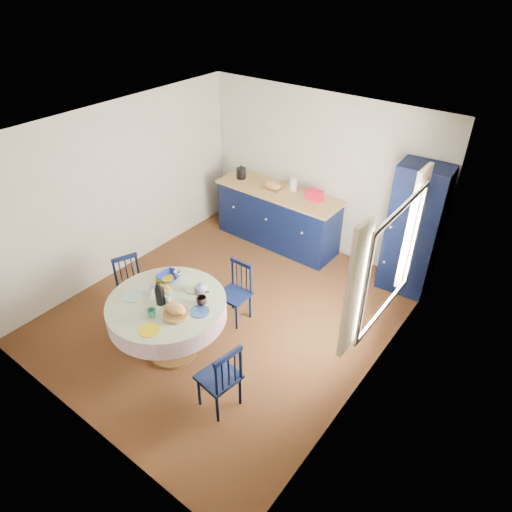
{
  "coord_description": "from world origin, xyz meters",
  "views": [
    {
      "loc": [
        3.18,
        -3.56,
        4.14
      ],
      "look_at": [
        0.32,
        0.2,
        0.95
      ],
      "focal_mm": 32.0,
      "sensor_mm": 36.0,
      "label": 1
    }
  ],
  "objects_px": {
    "chair_far": "(236,292)",
    "mug_a": "(151,290)",
    "pantry_cabinet": "(413,231)",
    "chair_right": "(221,377)",
    "mug_d": "(178,274)",
    "chair_left": "(132,286)",
    "mug_c": "(202,301)",
    "mug_b": "(152,313)",
    "kitchen_counter": "(277,216)",
    "cobalt_bowl": "(169,277)",
    "dining_table": "(168,310)"
  },
  "relations": [
    {
      "from": "chair_far",
      "to": "mug_a",
      "type": "distance_m",
      "value": 1.17
    },
    {
      "from": "pantry_cabinet",
      "to": "chair_right",
      "type": "height_order",
      "value": "pantry_cabinet"
    },
    {
      "from": "mug_d",
      "to": "chair_left",
      "type": "bearing_deg",
      "value": -168.4
    },
    {
      "from": "chair_right",
      "to": "mug_a",
      "type": "height_order",
      "value": "mug_a"
    },
    {
      "from": "mug_c",
      "to": "mug_d",
      "type": "distance_m",
      "value": 0.6
    },
    {
      "from": "mug_a",
      "to": "mug_b",
      "type": "relative_size",
      "value": 1.12
    },
    {
      "from": "pantry_cabinet",
      "to": "chair_left",
      "type": "bearing_deg",
      "value": -138.62
    },
    {
      "from": "mug_a",
      "to": "chair_far",
      "type": "bearing_deg",
      "value": 66.68
    },
    {
      "from": "kitchen_counter",
      "to": "pantry_cabinet",
      "type": "xyz_separation_m",
      "value": [
        2.18,
        0.1,
        0.46
      ]
    },
    {
      "from": "kitchen_counter",
      "to": "chair_right",
      "type": "xyz_separation_m",
      "value": [
        1.47,
        -3.12,
        -0.04
      ]
    },
    {
      "from": "pantry_cabinet",
      "to": "mug_c",
      "type": "bearing_deg",
      "value": -120.1
    },
    {
      "from": "mug_c",
      "to": "cobalt_bowl",
      "type": "xyz_separation_m",
      "value": [
        -0.63,
        0.11,
        -0.01
      ]
    },
    {
      "from": "chair_left",
      "to": "chair_right",
      "type": "bearing_deg",
      "value": -81.22
    },
    {
      "from": "mug_b",
      "to": "mug_d",
      "type": "relative_size",
      "value": 1.02
    },
    {
      "from": "chair_left",
      "to": "mug_a",
      "type": "relative_size",
      "value": 7.14
    },
    {
      "from": "dining_table",
      "to": "cobalt_bowl",
      "type": "bearing_deg",
      "value": 131.65
    },
    {
      "from": "pantry_cabinet",
      "to": "cobalt_bowl",
      "type": "relative_size",
      "value": 6.93
    },
    {
      "from": "chair_far",
      "to": "mug_b",
      "type": "distance_m",
      "value": 1.35
    },
    {
      "from": "pantry_cabinet",
      "to": "mug_b",
      "type": "bearing_deg",
      "value": -120.89
    },
    {
      "from": "dining_table",
      "to": "chair_right",
      "type": "distance_m",
      "value": 1.04
    },
    {
      "from": "mug_d",
      "to": "cobalt_bowl",
      "type": "xyz_separation_m",
      "value": [
        -0.06,
        -0.09,
        -0.01
      ]
    },
    {
      "from": "chair_far",
      "to": "dining_table",
      "type": "bearing_deg",
      "value": -100.66
    },
    {
      "from": "cobalt_bowl",
      "to": "kitchen_counter",
      "type": "bearing_deg",
      "value": 94.51
    },
    {
      "from": "chair_far",
      "to": "cobalt_bowl",
      "type": "height_order",
      "value": "cobalt_bowl"
    },
    {
      "from": "dining_table",
      "to": "chair_right",
      "type": "xyz_separation_m",
      "value": [
        0.98,
        -0.22,
        -0.25
      ]
    },
    {
      "from": "mug_b",
      "to": "cobalt_bowl",
      "type": "xyz_separation_m",
      "value": [
        -0.34,
        0.59,
        -0.02
      ]
    },
    {
      "from": "dining_table",
      "to": "chair_left",
      "type": "relative_size",
      "value": 1.63
    },
    {
      "from": "mug_a",
      "to": "mug_b",
      "type": "xyz_separation_m",
      "value": [
        0.3,
        -0.27,
        0.0
      ]
    },
    {
      "from": "kitchen_counter",
      "to": "chair_left",
      "type": "distance_m",
      "value": 2.7
    },
    {
      "from": "mug_c",
      "to": "pantry_cabinet",
      "type": "bearing_deg",
      "value": 64.19
    },
    {
      "from": "mug_a",
      "to": "chair_left",
      "type": "bearing_deg",
      "value": 161.42
    },
    {
      "from": "kitchen_counter",
      "to": "cobalt_bowl",
      "type": "distance_m",
      "value": 2.62
    },
    {
      "from": "chair_left",
      "to": "mug_b",
      "type": "distance_m",
      "value": 1.25
    },
    {
      "from": "pantry_cabinet",
      "to": "dining_table",
      "type": "xyz_separation_m",
      "value": [
        -1.7,
        -3.0,
        -0.25
      ]
    },
    {
      "from": "pantry_cabinet",
      "to": "dining_table",
      "type": "relative_size",
      "value": 1.39
    },
    {
      "from": "pantry_cabinet",
      "to": "dining_table",
      "type": "bearing_deg",
      "value": -123.81
    },
    {
      "from": "kitchen_counter",
      "to": "dining_table",
      "type": "xyz_separation_m",
      "value": [
        0.48,
        -2.9,
        0.21
      ]
    },
    {
      "from": "chair_left",
      "to": "mug_d",
      "type": "xyz_separation_m",
      "value": [
        0.77,
        0.16,
        0.45
      ]
    },
    {
      "from": "mug_a",
      "to": "cobalt_bowl",
      "type": "bearing_deg",
      "value": 96.85
    },
    {
      "from": "chair_far",
      "to": "mug_a",
      "type": "xyz_separation_m",
      "value": [
        -0.43,
        -1.0,
        0.45
      ]
    },
    {
      "from": "dining_table",
      "to": "chair_right",
      "type": "height_order",
      "value": "dining_table"
    },
    {
      "from": "dining_table",
      "to": "mug_a",
      "type": "relative_size",
      "value": 11.61
    },
    {
      "from": "mug_c",
      "to": "cobalt_bowl",
      "type": "relative_size",
      "value": 0.45
    },
    {
      "from": "mug_b",
      "to": "pantry_cabinet",
      "type": "bearing_deg",
      "value": 63.39
    },
    {
      "from": "mug_d",
      "to": "dining_table",
      "type": "bearing_deg",
      "value": -61.71
    },
    {
      "from": "chair_left",
      "to": "mug_d",
      "type": "distance_m",
      "value": 0.91
    },
    {
      "from": "chair_left",
      "to": "mug_b",
      "type": "height_order",
      "value": "mug_b"
    },
    {
      "from": "dining_table",
      "to": "cobalt_bowl",
      "type": "relative_size",
      "value": 4.98
    },
    {
      "from": "chair_right",
      "to": "pantry_cabinet",
      "type": "bearing_deg",
      "value": 175.79
    },
    {
      "from": "kitchen_counter",
      "to": "dining_table",
      "type": "height_order",
      "value": "kitchen_counter"
    }
  ]
}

